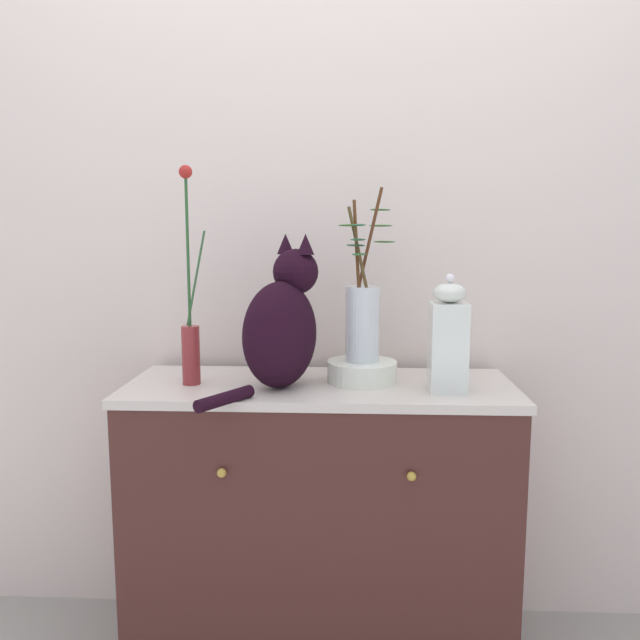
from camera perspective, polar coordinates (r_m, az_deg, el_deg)
name	(u,v)px	position (r m, az deg, el deg)	size (l,w,h in m)	color
wall_back	(324,217)	(2.03, 0.39, 9.27)	(4.40, 0.08, 2.60)	silver
sideboard	(320,522)	(1.94, 0.00, -17.68)	(1.09, 0.44, 0.83)	#44221E
cat_sitting	(282,325)	(1.73, -3.42, -0.43)	(0.32, 0.42, 0.42)	black
vase_slim_green	(190,332)	(1.79, -11.56, -1.06)	(0.07, 0.05, 0.60)	maroon
bowl_porcelain	(362,371)	(1.81, 3.79, -4.62)	(0.20, 0.20, 0.06)	white
vase_glass_clear	(363,317)	(1.78, 3.85, 0.31)	(0.18, 0.23, 0.48)	silver
jar_lidded_porcelain	(448,339)	(1.72, 11.44, -1.67)	(0.10, 0.10, 0.31)	white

